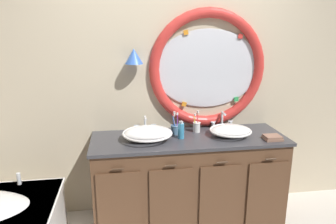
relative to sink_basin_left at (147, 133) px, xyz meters
name	(u,v)px	position (x,y,z in m)	size (l,w,h in m)	color
back_wall_assembly	(177,84)	(0.34, 0.37, 0.38)	(6.40, 0.26, 2.60)	beige
vanity_counter	(188,179)	(0.39, 0.03, -0.50)	(1.82, 0.65, 0.87)	brown
sink_basin_left	(147,133)	(0.00, 0.00, 0.00)	(0.46, 0.46, 0.13)	white
sink_basin_right	(230,131)	(0.79, 0.00, -0.01)	(0.40, 0.40, 0.10)	white
faucet_set_left	(145,125)	(0.00, 0.25, 0.00)	(0.22, 0.12, 0.16)	silver
faucet_set_right	(222,122)	(0.79, 0.25, 0.00)	(0.24, 0.12, 0.17)	silver
toothbrush_holder_left	(175,129)	(0.28, 0.14, -0.01)	(0.09, 0.09, 0.22)	slate
toothbrush_holder_right	(197,126)	(0.50, 0.16, -0.01)	(0.08, 0.08, 0.22)	white
soap_dispenser	(181,130)	(0.31, 0.00, 0.01)	(0.06, 0.06, 0.17)	#388EBC
folded_hand_towel	(272,138)	(1.14, -0.16, -0.05)	(0.16, 0.13, 0.04)	#936B56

